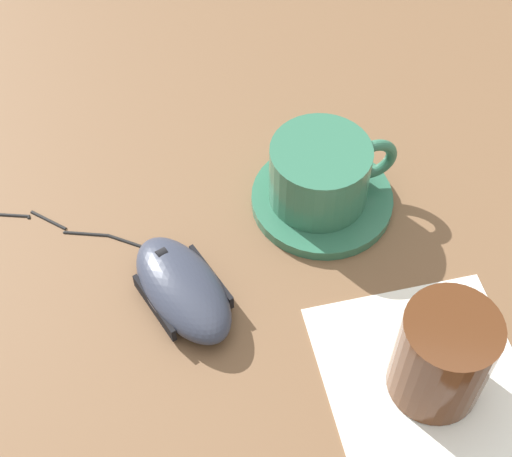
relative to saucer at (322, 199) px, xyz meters
name	(u,v)px	position (x,y,z in m)	size (l,w,h in m)	color
ground_plane	(353,260)	(0.06, 0.03, -0.01)	(3.00, 3.00, 0.00)	brown
saucer	(322,199)	(0.00, 0.00, 0.00)	(0.13, 0.13, 0.01)	#2D664C
coffee_cup	(322,173)	(0.00, 0.00, 0.03)	(0.09, 0.11, 0.06)	#2D664C
computer_mouse	(183,289)	(0.12, -0.10, 0.01)	(0.12, 0.12, 0.03)	#2D3342
mouse_cable	(14,207)	(0.05, -0.27, 0.00)	(0.09, 0.25, 0.00)	black
napkin_under_glass	(423,374)	(0.16, 0.10, 0.00)	(0.15, 0.15, 0.00)	silver
drinking_glass	(443,356)	(0.17, 0.10, 0.04)	(0.07, 0.07, 0.09)	#4C2814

